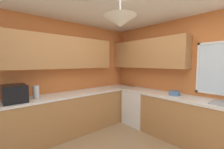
{
  "coord_description": "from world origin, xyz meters",
  "views": [
    {
      "loc": [
        1.39,
        -1.34,
        1.58
      ],
      "look_at": [
        -0.77,
        0.52,
        1.34
      ],
      "focal_mm": 23.03,
      "sensor_mm": 36.0,
      "label": 1
    }
  ],
  "objects_px": {
    "dishwasher": "(138,107)",
    "bowl": "(174,93)",
    "microwave": "(14,93)",
    "kettle": "(36,92)"
  },
  "relations": [
    {
      "from": "dishwasher",
      "to": "bowl",
      "type": "height_order",
      "value": "bowl"
    },
    {
      "from": "kettle",
      "to": "bowl",
      "type": "bearing_deg",
      "value": 55.22
    },
    {
      "from": "kettle",
      "to": "bowl",
      "type": "distance_m",
      "value": 2.75
    },
    {
      "from": "microwave",
      "to": "kettle",
      "type": "relative_size",
      "value": 1.91
    },
    {
      "from": "microwave",
      "to": "kettle",
      "type": "distance_m",
      "value": 0.34
    },
    {
      "from": "dishwasher",
      "to": "kettle",
      "type": "height_order",
      "value": "kettle"
    },
    {
      "from": "dishwasher",
      "to": "bowl",
      "type": "distance_m",
      "value": 1.06
    },
    {
      "from": "microwave",
      "to": "bowl",
      "type": "bearing_deg",
      "value": 58.53
    },
    {
      "from": "dishwasher",
      "to": "microwave",
      "type": "distance_m",
      "value": 2.72
    },
    {
      "from": "dishwasher",
      "to": "bowl",
      "type": "xyz_separation_m",
      "value": [
        0.93,
        0.03,
        0.52
      ]
    }
  ]
}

